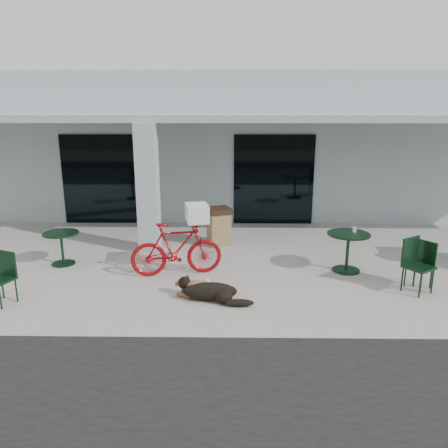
{
  "coord_description": "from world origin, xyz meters",
  "views": [
    {
      "loc": [
        0.5,
        -8.09,
        3.47
      ],
      "look_at": [
        0.36,
        1.13,
        1.0
      ],
      "focal_mm": 35.0,
      "sensor_mm": 36.0,
      "label": 1
    }
  ],
  "objects_px": {
    "cafe_chair_far_a": "(419,266)",
    "cafe_chair_far_b": "(419,265)",
    "bicycle": "(176,249)",
    "trash_receptacle": "(219,226)",
    "cafe_table_far": "(347,252)",
    "dog": "(210,290)",
    "cafe_chair_near": "(0,279)",
    "cafe_table_near": "(62,249)"
  },
  "relations": [
    {
      "from": "bicycle",
      "to": "trash_receptacle",
      "type": "relative_size",
      "value": 1.96
    },
    {
      "from": "cafe_chair_near",
      "to": "cafe_chair_far_a",
      "type": "relative_size",
      "value": 0.9
    },
    {
      "from": "bicycle",
      "to": "trash_receptacle",
      "type": "distance_m",
      "value": 2.3
    },
    {
      "from": "cafe_chair_far_b",
      "to": "trash_receptacle",
      "type": "relative_size",
      "value": 0.95
    },
    {
      "from": "bicycle",
      "to": "dog",
      "type": "bearing_deg",
      "value": -160.52
    },
    {
      "from": "dog",
      "to": "trash_receptacle",
      "type": "height_order",
      "value": "trash_receptacle"
    },
    {
      "from": "dog",
      "to": "trash_receptacle",
      "type": "relative_size",
      "value": 1.19
    },
    {
      "from": "dog",
      "to": "cafe_chair_near",
      "type": "bearing_deg",
      "value": -156.27
    },
    {
      "from": "dog",
      "to": "cafe_chair_near",
      "type": "distance_m",
      "value": 3.8
    },
    {
      "from": "cafe_table_near",
      "to": "cafe_table_far",
      "type": "xyz_separation_m",
      "value": [
        6.36,
        -0.32,
        0.05
      ]
    },
    {
      "from": "cafe_chair_far_a",
      "to": "cafe_chair_far_b",
      "type": "bearing_deg",
      "value": 30.05
    },
    {
      "from": "cafe_table_near",
      "to": "trash_receptacle",
      "type": "bearing_deg",
      "value": 23.7
    },
    {
      "from": "dog",
      "to": "cafe_chair_far_b",
      "type": "bearing_deg",
      "value": 29.38
    },
    {
      "from": "cafe_chair_near",
      "to": "cafe_table_far",
      "type": "height_order",
      "value": "cafe_chair_near"
    },
    {
      "from": "bicycle",
      "to": "trash_receptacle",
      "type": "height_order",
      "value": "bicycle"
    },
    {
      "from": "cafe_chair_far_a",
      "to": "cafe_chair_far_b",
      "type": "xyz_separation_m",
      "value": [
        0.11,
        0.22,
        -0.06
      ]
    },
    {
      "from": "bicycle",
      "to": "cafe_chair_near",
      "type": "xyz_separation_m",
      "value": [
        -3.02,
        -1.48,
        -0.1
      ]
    },
    {
      "from": "bicycle",
      "to": "dog",
      "type": "xyz_separation_m",
      "value": [
        0.76,
        -1.27,
        -0.38
      ]
    },
    {
      "from": "cafe_chair_far_b",
      "to": "trash_receptacle",
      "type": "xyz_separation_m",
      "value": [
        -4.02,
        2.77,
        0.02
      ]
    },
    {
      "from": "cafe_table_near",
      "to": "cafe_chair_far_b",
      "type": "bearing_deg",
      "value": -9.22
    },
    {
      "from": "dog",
      "to": "cafe_chair_far_a",
      "type": "bearing_deg",
      "value": 26.5
    },
    {
      "from": "cafe_chair_near",
      "to": "cafe_chair_far_b",
      "type": "xyz_separation_m",
      "value": [
        7.87,
        0.86,
        -0.01
      ]
    },
    {
      "from": "bicycle",
      "to": "cafe_table_far",
      "type": "xyz_separation_m",
      "value": [
        3.68,
        0.27,
        -0.15
      ]
    },
    {
      "from": "bicycle",
      "to": "cafe_chair_far_a",
      "type": "bearing_deg",
      "value": -111.71
    },
    {
      "from": "cafe_chair_far_b",
      "to": "trash_receptacle",
      "type": "bearing_deg",
      "value": -160.68
    },
    {
      "from": "cafe_chair_far_b",
      "to": "trash_receptacle",
      "type": "height_order",
      "value": "trash_receptacle"
    },
    {
      "from": "cafe_table_near",
      "to": "cafe_chair_far_a",
      "type": "xyz_separation_m",
      "value": [
        7.42,
        -1.44,
        0.15
      ]
    },
    {
      "from": "dog",
      "to": "cafe_chair_far_a",
      "type": "distance_m",
      "value": 4.02
    },
    {
      "from": "cafe_chair_far_a",
      "to": "cafe_chair_near",
      "type": "bearing_deg",
      "value": 150.99
    },
    {
      "from": "cafe_chair_far_b",
      "to": "trash_receptacle",
      "type": "distance_m",
      "value": 4.88
    },
    {
      "from": "bicycle",
      "to": "cafe_table_near",
      "type": "distance_m",
      "value": 2.75
    },
    {
      "from": "cafe_table_near",
      "to": "cafe_chair_far_b",
      "type": "height_order",
      "value": "cafe_chair_far_b"
    },
    {
      "from": "cafe_chair_far_a",
      "to": "cafe_table_far",
      "type": "bearing_deg",
      "value": 99.89
    },
    {
      "from": "cafe_table_near",
      "to": "cafe_chair_near",
      "type": "xyz_separation_m",
      "value": [
        -0.34,
        -2.08,
        0.1
      ]
    },
    {
      "from": "trash_receptacle",
      "to": "cafe_table_far",
      "type": "bearing_deg",
      "value": -33.28
    },
    {
      "from": "cafe_table_near",
      "to": "cafe_chair_near",
      "type": "bearing_deg",
      "value": -99.3
    },
    {
      "from": "bicycle",
      "to": "cafe_table_near",
      "type": "height_order",
      "value": "bicycle"
    },
    {
      "from": "cafe_table_near",
      "to": "cafe_table_far",
      "type": "bearing_deg",
      "value": -2.92
    },
    {
      "from": "cafe_chair_far_b",
      "to": "dog",
      "type": "bearing_deg",
      "value": -117.22
    },
    {
      "from": "bicycle",
      "to": "dog",
      "type": "distance_m",
      "value": 1.53
    },
    {
      "from": "cafe_chair_near",
      "to": "cafe_chair_far_a",
      "type": "height_order",
      "value": "cafe_chair_far_a"
    },
    {
      "from": "dog",
      "to": "cafe_chair_near",
      "type": "xyz_separation_m",
      "value": [
        -3.78,
        -0.22,
        0.28
      ]
    }
  ]
}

